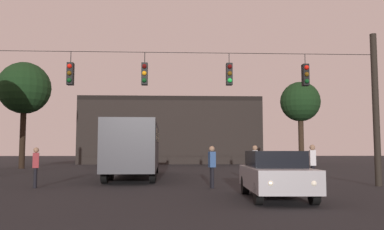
% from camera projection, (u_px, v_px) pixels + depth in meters
% --- Properties ---
extents(ground_plane, '(168.00, 168.00, 0.00)m').
position_uv_depth(ground_plane, '(160.00, 172.00, 28.62)').
color(ground_plane, black).
rests_on(ground_plane, ground).
extents(overhead_signal_span, '(19.81, 0.44, 6.68)m').
position_uv_depth(overhead_signal_span, '(151.00, 96.00, 17.33)').
color(overhead_signal_span, black).
rests_on(overhead_signal_span, ground).
extents(city_bus, '(2.77, 11.05, 3.00)m').
position_uv_depth(city_bus, '(135.00, 145.00, 23.26)').
color(city_bus, '#2D2D33').
rests_on(city_bus, ground).
extents(car_near_right, '(1.98, 4.40, 1.52)m').
position_uv_depth(car_near_right, '(275.00, 174.00, 12.98)').
color(car_near_right, '#99999E').
rests_on(car_near_right, ground).
extents(car_far_left, '(1.87, 4.36, 1.52)m').
position_uv_depth(car_far_left, '(125.00, 159.00, 33.50)').
color(car_far_left, '#99999E').
rests_on(car_far_left, ground).
extents(pedestrian_crossing_left, '(0.28, 0.38, 1.77)m').
position_uv_depth(pedestrian_crossing_left, '(255.00, 161.00, 19.22)').
color(pedestrian_crossing_left, black).
rests_on(pedestrian_crossing_left, ground).
extents(pedestrian_crossing_center, '(0.29, 0.39, 1.71)m').
position_uv_depth(pedestrian_crossing_center, '(212.00, 164.00, 16.66)').
color(pedestrian_crossing_center, black).
rests_on(pedestrian_crossing_center, ground).
extents(pedestrian_crossing_right, '(0.30, 0.40, 1.78)m').
position_uv_depth(pedestrian_crossing_right, '(313.00, 162.00, 17.54)').
color(pedestrian_crossing_right, black).
rests_on(pedestrian_crossing_right, ground).
extents(pedestrian_near_bus, '(0.33, 0.41, 1.66)m').
position_uv_depth(pedestrian_near_bus, '(36.00, 165.00, 16.73)').
color(pedestrian_near_bus, black).
rests_on(pedestrian_near_bus, ground).
extents(corner_building, '(20.48, 10.57, 7.56)m').
position_uv_depth(corner_building, '(171.00, 132.00, 49.85)').
color(corner_building, black).
rests_on(corner_building, ground).
extents(tree_left_silhouette, '(4.45, 4.45, 9.11)m').
position_uv_depth(tree_left_silhouette, '(24.00, 89.00, 34.96)').
color(tree_left_silhouette, black).
rests_on(tree_left_silhouette, ground).
extents(tree_right_far, '(4.05, 4.05, 8.53)m').
position_uv_depth(tree_right_far, '(300.00, 102.00, 41.53)').
color(tree_right_far, '#2D2116').
rests_on(tree_right_far, ground).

